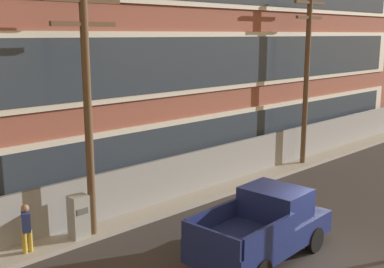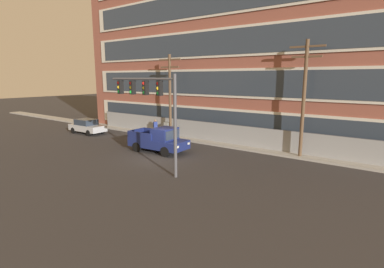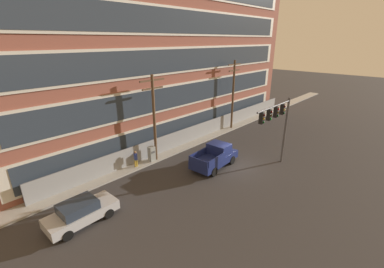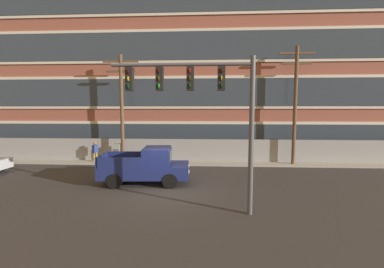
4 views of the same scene
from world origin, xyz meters
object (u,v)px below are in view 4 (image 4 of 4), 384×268
pedestrian_near_cabinet (95,151)px  pickup_truck_navy (147,167)px  electrical_cabinet (117,154)px  utility_pole_near_corner (122,104)px  traffic_signal_mast (203,98)px  utility_pole_midblock (295,101)px

pedestrian_near_cabinet → pickup_truck_navy: bearing=-43.7°
electrical_cabinet → pedestrian_near_cabinet: bearing=177.6°
pickup_truck_navy → utility_pole_near_corner: (-2.97, 4.81, 3.61)m
traffic_signal_mast → electrical_cabinet: traffic_signal_mast is taller
utility_pole_near_corner → pedestrian_near_cabinet: utility_pole_near_corner is taller
utility_pole_midblock → electrical_cabinet: size_ratio=5.53×
traffic_signal_mast → electrical_cabinet: (-6.64, 8.92, -3.86)m
pickup_truck_navy → electrical_cabinet: (-3.45, 4.88, -0.17)m
utility_pole_near_corner → electrical_cabinet: utility_pole_near_corner is taller
pickup_truck_navy → pedestrian_near_cabinet: bearing=136.3°
utility_pole_midblock → pedestrian_near_cabinet: (-14.96, -0.05, -3.82)m
utility_pole_near_corner → utility_pole_midblock: (12.74, 0.19, 0.23)m
electrical_cabinet → pedestrian_near_cabinet: 1.75m
traffic_signal_mast → utility_pole_midblock: size_ratio=0.72×
traffic_signal_mast → pickup_truck_navy: size_ratio=1.22×
utility_pole_near_corner → pickup_truck_navy: bearing=-58.3°
traffic_signal_mast → utility_pole_near_corner: (-6.17, 8.85, -0.07)m
utility_pole_near_corner → traffic_signal_mast: bearing=-55.1°
pedestrian_near_cabinet → utility_pole_near_corner: bearing=-3.7°
traffic_signal_mast → pedestrian_near_cabinet: size_ratio=3.68×
utility_pole_midblock → pedestrian_near_cabinet: 15.44m
utility_pole_midblock → utility_pole_near_corner: bearing=-179.1°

